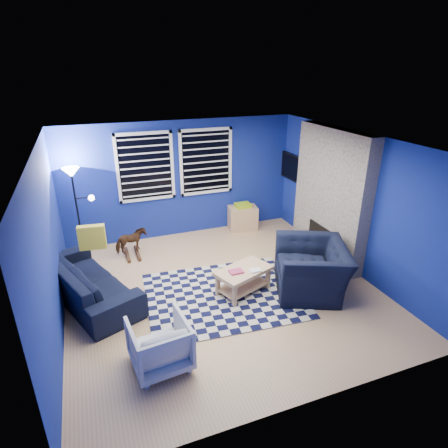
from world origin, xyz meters
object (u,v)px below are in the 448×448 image
coffee_table (243,276)px  floor_lamp (74,185)px  tv (294,168)px  armchair_big (311,268)px  armchair_bent (160,344)px  rocking_horse (131,241)px  cabinet (243,217)px  sofa (88,281)px

coffee_table → floor_lamp: 3.54m
tv → armchair_big: bearing=-112.7°
armchair_big → armchair_bent: (-2.72, -0.82, -0.08)m
tv → coffee_table: (-2.14, -2.18, -1.08)m
floor_lamp → armchair_bent: bearing=-76.8°
armchair_bent → rocking_horse: 3.12m
cabinet → floor_lamp: (-3.47, -0.13, 1.20)m
armchair_big → coffee_table: size_ratio=1.22×
rocking_horse → coffee_table: rocking_horse is taller
armchair_big → armchair_bent: armchair_big is taller
tv → rocking_horse: bearing=-176.7°
cabinet → armchair_big: bearing=-79.6°
armchair_big → coffee_table: 1.14m
rocking_horse → coffee_table: size_ratio=0.57×
floor_lamp → cabinet: bearing=2.2°
tv → cabinet: 1.60m
sofa → armchair_big: bearing=-128.2°
tv → floor_lamp: size_ratio=0.56×
armchair_big → armchair_bent: size_ratio=1.75×
armchair_bent → coffee_table: (1.63, 1.15, -0.01)m
cabinet → armchair_bent: bearing=-117.5°
armchair_bent → floor_lamp: floor_lamp is taller
cabinet → coffee_table: bearing=-103.8°
cabinet → floor_lamp: bearing=-168.6°
armchair_bent → rocking_horse: bearing=-97.2°
armchair_bent → coffee_table: armchair_bent is taller
armchair_big → floor_lamp: 4.52m
armchair_bent → coffee_table: size_ratio=0.69×
rocking_horse → armchair_big: bearing=-145.6°
sofa → floor_lamp: floor_lamp is taller
armchair_bent → floor_lamp: 3.72m
armchair_big → cabinet: armchair_big is taller
tv → armchair_bent: size_ratio=1.39×
rocking_horse → floor_lamp: (-0.88, 0.33, 1.15)m
sofa → cabinet: (3.44, 1.71, -0.05)m
sofa → floor_lamp: bearing=-20.4°
rocking_horse → coffee_table: (1.56, -1.97, -0.01)m
sofa → coffee_table: (2.41, -0.72, -0.01)m
tv → sofa: 4.89m
rocking_horse → cabinet: bearing=-94.6°
armchair_bent → tv: bearing=-144.5°
tv → armchair_big: tv is taller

